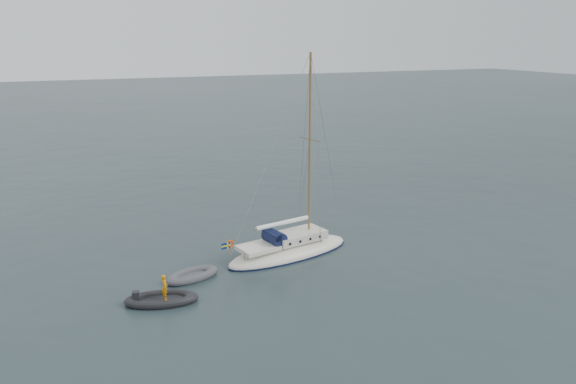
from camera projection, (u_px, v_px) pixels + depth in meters
name	position (u px, v px, depth m)	size (l,w,h in m)	color
ground	(314.00, 255.00, 32.44)	(300.00, 300.00, 0.00)	black
sailboat	(289.00, 240.00, 32.31)	(8.40, 2.52, 11.95)	silver
dinghy	(192.00, 275.00, 29.27)	(3.02, 1.37, 0.43)	#48484C
rib	(161.00, 299.00, 26.61)	(3.48, 1.58, 1.44)	black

